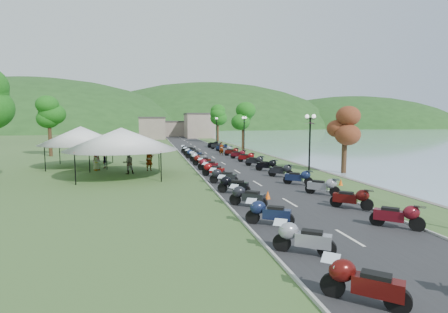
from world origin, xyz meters
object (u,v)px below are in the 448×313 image
pedestrian_c (104,168)px  pedestrian_b (129,174)px  vendor_tent_main (122,152)px  pedestrian_a (149,171)px

pedestrian_c → pedestrian_b: bearing=23.8°
vendor_tent_main → pedestrian_b: size_ratio=3.14×
pedestrian_b → pedestrian_a: bearing=-153.8°
pedestrian_c → pedestrian_a: bearing=51.9°
vendor_tent_main → pedestrian_a: (2.14, 3.05, -2.00)m
vendor_tent_main → pedestrian_c: size_ratio=3.78×
pedestrian_a → pedestrian_b: size_ratio=0.98×
vendor_tent_main → pedestrian_a: vendor_tent_main is taller
vendor_tent_main → pedestrian_c: 6.29m
pedestrian_a → pedestrian_c: (-4.25, 2.54, 0.00)m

